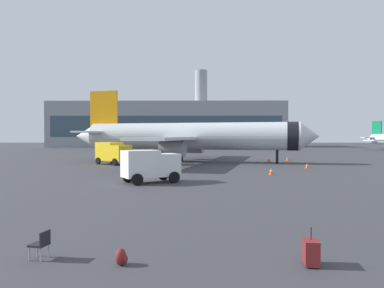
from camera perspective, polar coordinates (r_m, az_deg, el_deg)
airplane_at_gate at (r=51.66m, az=-0.47°, el=1.20°), size 35.45×32.24×10.50m
service_truck at (r=48.60m, az=-12.30°, el=-1.25°), size 5.14×4.69×2.90m
cargo_van at (r=29.01m, az=-6.58°, el=-3.22°), size 4.82×3.97×2.60m
safety_cone_near at (r=35.65m, az=12.31°, el=-4.21°), size 0.44×0.44×0.67m
safety_cone_mid at (r=43.75m, az=17.60°, el=-3.29°), size 0.44×0.44×0.59m
safety_cone_far at (r=56.24m, az=14.76°, el=-2.26°), size 0.44×0.44×0.61m
safety_cone_outer at (r=53.05m, az=11.96°, el=-2.43°), size 0.44×0.44×0.65m
rolling_suitcase at (r=11.37m, az=18.16°, el=-15.79°), size 0.47×0.68×1.10m
traveller_backpack at (r=11.11m, az=-11.05°, el=-17.02°), size 0.36×0.40×0.48m
gate_chair at (r=12.19m, az=-22.58°, el=-14.13°), size 0.57×0.57×0.86m
terminal_building at (r=131.44m, az=-3.67°, el=3.03°), size 80.24×23.90×27.35m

